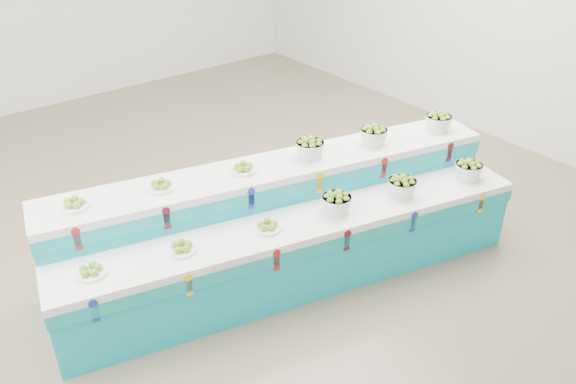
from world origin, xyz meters
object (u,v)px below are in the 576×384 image
(display_stand, at_px, (288,225))
(basket_upper_right, at_px, (438,121))
(plate_upper_mid, at_px, (161,185))
(basket_lower_left, at_px, (336,202))

(display_stand, height_order, basket_upper_right, basket_upper_right)
(plate_upper_mid, distance_m, basket_upper_right, 2.90)
(display_stand, xyz_separation_m, basket_lower_left, (0.28, -0.35, 0.31))
(basket_upper_right, bearing_deg, display_stand, 174.62)
(plate_upper_mid, bearing_deg, display_stand, -27.91)
(plate_upper_mid, bearing_deg, basket_upper_right, -13.76)
(basket_lower_left, bearing_deg, display_stand, 128.70)
(display_stand, bearing_deg, plate_upper_mid, 165.85)
(basket_lower_left, relative_size, plate_upper_mid, 1.14)
(display_stand, height_order, plate_upper_mid, plate_upper_mid)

